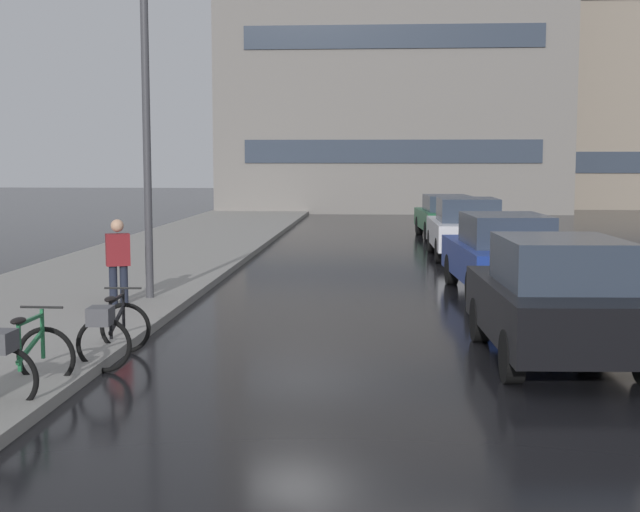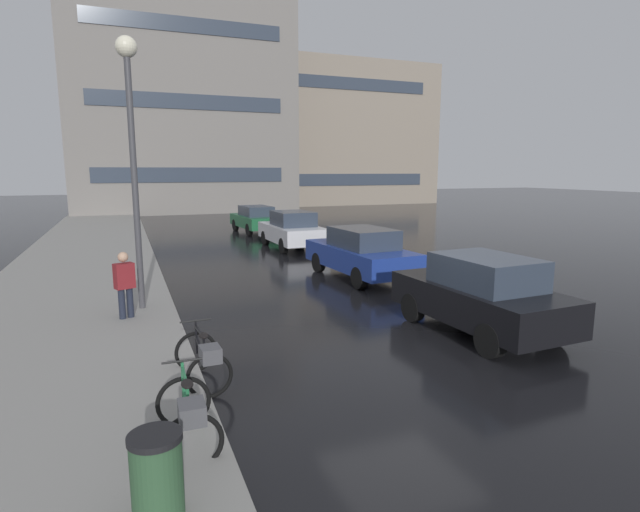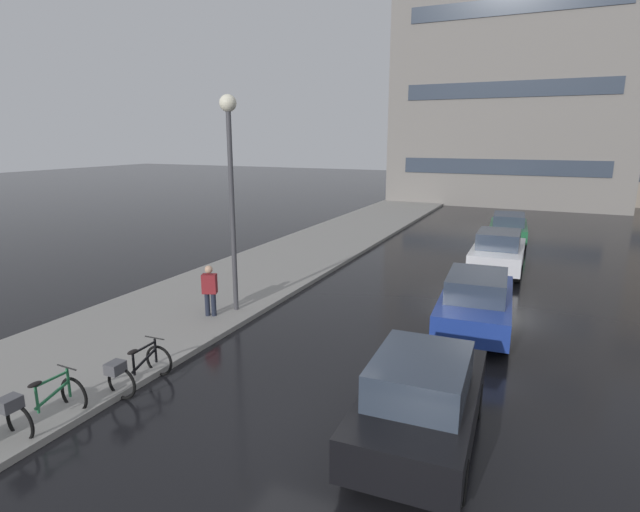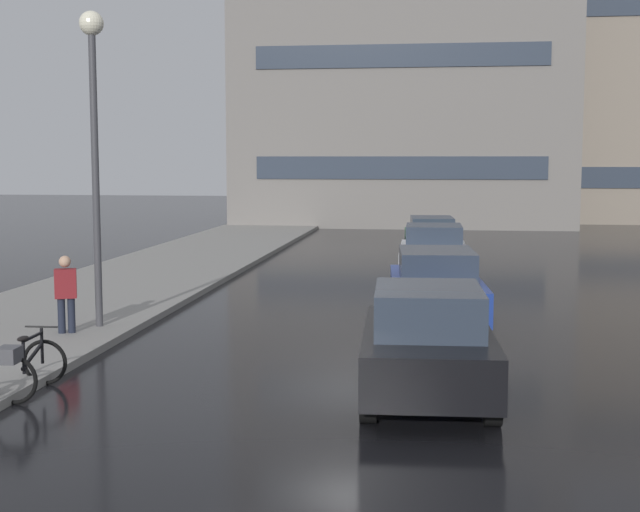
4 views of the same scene
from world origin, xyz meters
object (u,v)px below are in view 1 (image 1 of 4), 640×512
at_px(streetlamp, 145,61).
at_px(car_green, 446,216).
at_px(bicycle_nearest, 21,359).
at_px(car_black, 557,299).
at_px(car_blue, 504,254).
at_px(car_white, 467,228).
at_px(pedestrian, 118,260).
at_px(bicycle_second, 112,329).

bearing_deg(streetlamp, car_green, 65.95).
distance_m(bicycle_nearest, car_black, 6.64).
relative_size(car_black, car_green, 0.95).
height_order(car_blue, car_white, car_white).
bearing_deg(car_black, bicycle_nearest, -158.59).
distance_m(car_blue, car_green, 12.56).
distance_m(bicycle_nearest, car_blue, 10.34).
relative_size(car_blue, car_white, 1.07).
height_order(car_blue, streetlamp, streetlamp).
bearing_deg(bicycle_nearest, car_green, 73.68).
bearing_deg(car_white, pedestrian, -127.09).
bearing_deg(bicycle_nearest, bicycle_second, 75.91).
bearing_deg(streetlamp, bicycle_second, -81.10).
bearing_deg(pedestrian, car_green, 65.90).
bearing_deg(car_white, car_green, 90.98).
distance_m(car_blue, pedestrian, 7.33).
bearing_deg(car_blue, car_white, 90.74).
distance_m(car_white, pedestrian, 11.31).
distance_m(car_black, pedestrian, 7.58).
bearing_deg(car_green, bicycle_nearest, -106.32).
distance_m(car_black, car_blue, 5.80).
bearing_deg(bicycle_nearest, car_black, 21.41).
relative_size(car_white, car_green, 1.01).
distance_m(bicycle_second, car_blue, 8.67).
distance_m(car_green, streetlamp, 16.04).
height_order(bicycle_second, car_blue, car_blue).
bearing_deg(bicycle_second, car_white, 66.17).
xyz_separation_m(car_white, pedestrian, (-6.82, -9.02, 0.11)).
distance_m(car_black, streetlamp, 8.42).
distance_m(pedestrian, streetlamp, 3.54).
relative_size(car_blue, car_green, 1.08).
bearing_deg(car_blue, bicycle_second, -132.19).
bearing_deg(car_blue, car_green, 90.86).
relative_size(car_black, car_white, 0.94).
bearing_deg(car_black, car_blue, 89.02).
distance_m(car_white, streetlamp, 11.09).
bearing_deg(streetlamp, car_black, -32.33).
bearing_deg(pedestrian, car_blue, 19.61).
height_order(bicycle_second, pedestrian, pedestrian).
xyz_separation_m(car_black, car_green, (-0.09, 18.36, -0.08)).
relative_size(bicycle_second, car_black, 0.36).
bearing_deg(bicycle_nearest, car_white, 67.29).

